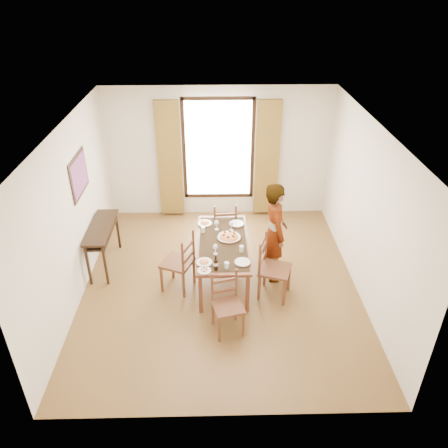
{
  "coord_description": "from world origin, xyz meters",
  "views": [
    {
      "loc": [
        -0.08,
        -5.8,
        4.61
      ],
      "look_at": [
        0.06,
        0.29,
        1.0
      ],
      "focal_mm": 35.0,
      "sensor_mm": 36.0,
      "label": 1
    }
  ],
  "objects_px": {
    "man": "(275,232)",
    "pasta_platter": "(229,235)",
    "console_table": "(102,232)",
    "dining_table": "(223,246)"
  },
  "relations": [
    {
      "from": "console_table",
      "to": "man",
      "type": "bearing_deg",
      "value": -7.2
    },
    {
      "from": "man",
      "to": "pasta_platter",
      "type": "bearing_deg",
      "value": 81.68
    },
    {
      "from": "man",
      "to": "pasta_platter",
      "type": "relative_size",
      "value": 4.33
    },
    {
      "from": "console_table",
      "to": "dining_table",
      "type": "relative_size",
      "value": 0.68
    },
    {
      "from": "dining_table",
      "to": "man",
      "type": "distance_m",
      "value": 0.87
    },
    {
      "from": "console_table",
      "to": "dining_table",
      "type": "height_order",
      "value": "console_table"
    },
    {
      "from": "dining_table",
      "to": "man",
      "type": "height_order",
      "value": "man"
    },
    {
      "from": "man",
      "to": "console_table",
      "type": "bearing_deg",
      "value": 75.41
    },
    {
      "from": "pasta_platter",
      "to": "console_table",
      "type": "bearing_deg",
      "value": 170.69
    },
    {
      "from": "console_table",
      "to": "dining_table",
      "type": "distance_m",
      "value": 2.12
    }
  ]
}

